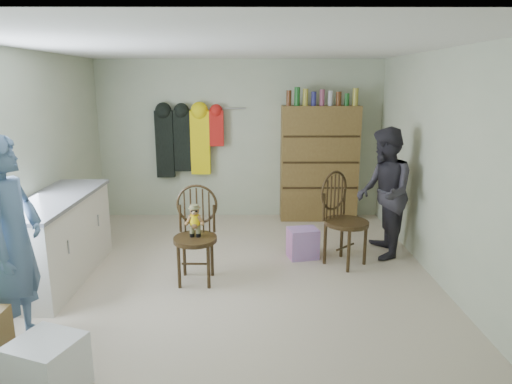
{
  "coord_description": "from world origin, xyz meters",
  "views": [
    {
      "loc": [
        0.23,
        -4.78,
        2.16
      ],
      "look_at": [
        0.25,
        0.2,
        0.95
      ],
      "focal_mm": 32.0,
      "sensor_mm": 36.0,
      "label": 1
    }
  ],
  "objects_px": {
    "chair_front": "(196,229)",
    "chair_far": "(342,215)",
    "dresser": "(319,163)",
    "counter": "(57,238)"
  },
  "relations": [
    {
      "from": "chair_front",
      "to": "chair_far",
      "type": "height_order",
      "value": "chair_far"
    },
    {
      "from": "chair_far",
      "to": "dresser",
      "type": "xyz_separation_m",
      "value": [
        -0.03,
        1.86,
        0.31
      ]
    },
    {
      "from": "chair_front",
      "to": "chair_far",
      "type": "relative_size",
      "value": 0.94
    },
    {
      "from": "chair_front",
      "to": "dresser",
      "type": "distance_m",
      "value": 2.89
    },
    {
      "from": "dresser",
      "to": "chair_far",
      "type": "bearing_deg",
      "value": -89.07
    },
    {
      "from": "chair_far",
      "to": "dresser",
      "type": "height_order",
      "value": "dresser"
    },
    {
      "from": "counter",
      "to": "chair_front",
      "type": "distance_m",
      "value": 1.55
    },
    {
      "from": "chair_front",
      "to": "dresser",
      "type": "bearing_deg",
      "value": 56.07
    },
    {
      "from": "counter",
      "to": "dresser",
      "type": "height_order",
      "value": "dresser"
    },
    {
      "from": "chair_front",
      "to": "counter",
      "type": "bearing_deg",
      "value": 179.83
    }
  ]
}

